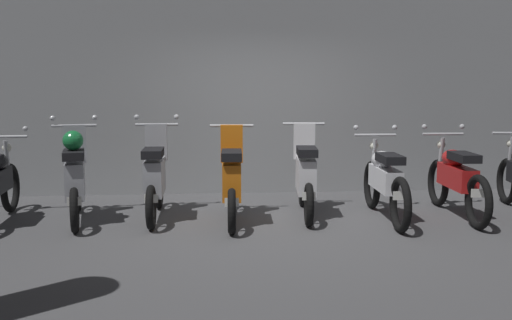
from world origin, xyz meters
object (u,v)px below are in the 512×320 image
(motorbike_slot_2, at_px, (75,176))
(motorbike_slot_3, at_px, (155,177))
(motorbike_slot_4, at_px, (232,180))
(motorbike_slot_6, at_px, (385,180))
(motorbike_slot_5, at_px, (305,175))
(motorbike_slot_7, at_px, (456,178))

(motorbike_slot_2, bearing_deg, motorbike_slot_3, 6.61)
(motorbike_slot_2, height_order, motorbike_slot_4, motorbike_slot_2)
(motorbike_slot_3, distance_m, motorbike_slot_6, 2.89)
(motorbike_slot_4, height_order, motorbike_slot_6, motorbike_slot_4)
(motorbike_slot_2, distance_m, motorbike_slot_5, 2.89)
(motorbike_slot_2, bearing_deg, motorbike_slot_4, -5.09)
(motorbike_slot_4, distance_m, motorbike_slot_5, 1.00)
(motorbike_slot_2, bearing_deg, motorbike_slot_7, -1.33)
(motorbike_slot_2, relative_size, motorbike_slot_3, 0.99)
(motorbike_slot_7, bearing_deg, motorbike_slot_5, 173.63)
(motorbike_slot_2, xyz_separation_m, motorbike_slot_3, (0.96, 0.11, -0.04))
(motorbike_slot_5, height_order, motorbike_slot_6, motorbike_slot_5)
(motorbike_slot_5, distance_m, motorbike_slot_6, 1.00)
(motorbike_slot_4, xyz_separation_m, motorbike_slot_6, (1.92, -0.01, -0.03))
(motorbike_slot_3, relative_size, motorbike_slot_6, 0.86)
(motorbike_slot_7, bearing_deg, motorbike_slot_3, 176.67)
(motorbike_slot_6, bearing_deg, motorbike_slot_3, 174.13)
(motorbike_slot_2, relative_size, motorbike_slot_5, 0.99)
(motorbike_slot_5, distance_m, motorbike_slot_7, 1.93)
(motorbike_slot_4, xyz_separation_m, motorbike_slot_7, (2.88, 0.06, -0.03))
(motorbike_slot_6, bearing_deg, motorbike_slot_5, 163.30)
(motorbike_slot_5, bearing_deg, motorbike_slot_3, 179.73)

